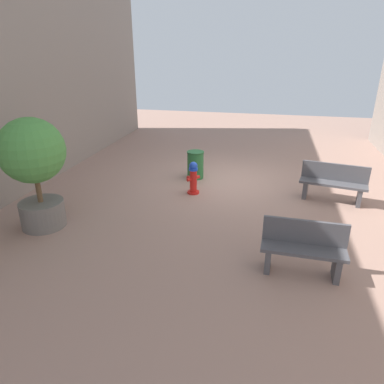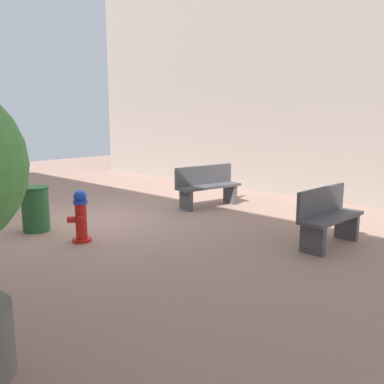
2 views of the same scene
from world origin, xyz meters
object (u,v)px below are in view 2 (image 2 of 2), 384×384
(fire_hydrant, at_px, (81,216))
(bench_far, at_px, (328,217))
(bench_near, at_px, (207,185))
(trash_bin, at_px, (35,209))

(fire_hydrant, xyz_separation_m, bench_far, (-2.63, 3.12, 0.04))
(bench_near, xyz_separation_m, bench_far, (0.96, 3.43, -0.01))
(bench_far, distance_m, trash_bin, 5.15)
(bench_far, height_order, trash_bin, bench_far)
(bench_near, bearing_deg, fire_hydrant, 5.04)
(fire_hydrant, relative_size, bench_far, 0.61)
(bench_near, bearing_deg, trash_bin, -13.01)
(fire_hydrant, distance_m, bench_far, 4.08)
(trash_bin, bearing_deg, fire_hydrant, 99.26)
(fire_hydrant, distance_m, bench_near, 3.60)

